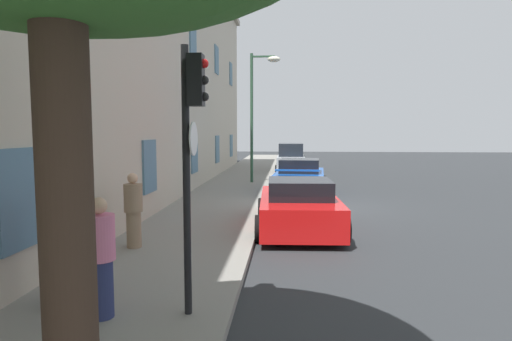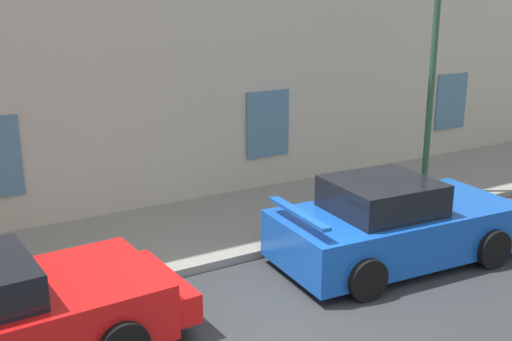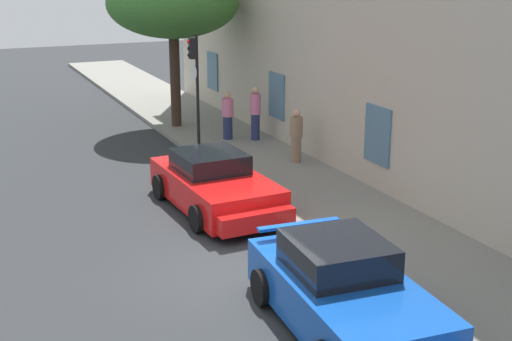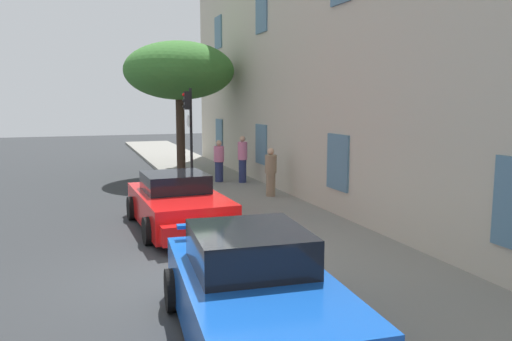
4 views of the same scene
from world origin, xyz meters
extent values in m
plane|color=#2B2D30|center=(0.00, 0.00, 0.00)|extent=(80.00, 80.00, 0.00)
cube|color=gray|center=(0.00, 3.56, 0.07)|extent=(60.00, 3.19, 0.14)
cube|color=#BCB29E|center=(0.00, 7.34, 5.27)|extent=(36.84, 4.37, 10.53)
cube|color=slate|center=(-8.84, 5.12, 1.60)|extent=(1.10, 0.06, 1.50)
cube|color=slate|center=(-2.95, 5.12, 1.60)|extent=(1.10, 0.06, 1.50)
cube|color=slate|center=(2.95, 5.12, 1.60)|extent=(1.10, 0.06, 1.50)
cube|color=slate|center=(8.84, 5.12, 1.60)|extent=(1.10, 0.06, 1.50)
cube|color=slate|center=(14.73, 5.12, 1.60)|extent=(1.10, 0.06, 1.50)
cube|color=slate|center=(2.95, 5.12, 6.47)|extent=(1.10, 0.06, 1.50)
cube|color=slate|center=(8.84, 5.12, 6.47)|extent=(1.10, 0.06, 1.50)
cube|color=slate|center=(14.73, 5.12, 6.47)|extent=(1.10, 0.06, 1.50)
cube|color=red|center=(-3.67, 0.92, 0.53)|extent=(4.21, 2.11, 0.76)
cube|color=black|center=(-3.98, 0.91, 1.14)|extent=(1.71, 1.63, 0.46)
cube|color=red|center=(-1.85, 0.99, 0.43)|extent=(1.31, 1.84, 0.42)
cylinder|color=black|center=(-2.43, 1.94, 0.32)|extent=(0.65, 0.26, 0.64)
cylinder|color=black|center=(-2.35, -0.01, 0.32)|extent=(0.65, 0.26, 0.64)
cylinder|color=black|center=(-4.99, 1.84, 0.32)|extent=(0.65, 0.26, 0.64)
cylinder|color=black|center=(-4.91, -0.11, 0.32)|extent=(0.65, 0.26, 0.64)
cube|color=#144CB2|center=(2.75, 0.72, 0.55)|extent=(4.30, 2.23, 0.80)
cube|color=black|center=(2.44, 0.74, 1.22)|extent=(1.78, 1.66, 0.53)
cube|color=#144CB2|center=(4.58, 0.58, 0.45)|extent=(1.38, 1.85, 0.44)
cube|color=#144CB2|center=(0.84, 0.86, 1.17)|extent=(0.28, 1.64, 0.06)
cylinder|color=black|center=(4.11, 1.58, 0.33)|extent=(0.68, 0.29, 0.66)
cylinder|color=black|center=(3.96, -0.34, 0.33)|extent=(0.68, 0.29, 0.66)
cylinder|color=black|center=(1.54, 1.77, 0.33)|extent=(0.68, 0.29, 0.66)
cylinder|color=black|center=(1.39, -0.14, 0.33)|extent=(0.68, 0.29, 0.66)
cube|color=#B2B7BC|center=(11.86, 1.03, 0.58)|extent=(3.66, 1.67, 0.96)
cube|color=#1E232B|center=(11.86, 1.03, 1.45)|extent=(2.20, 1.47, 0.79)
cylinder|color=black|center=(10.76, 0.21, 0.29)|extent=(0.59, 0.20, 0.59)
cylinder|color=black|center=(10.77, 1.86, 0.29)|extent=(0.59, 0.20, 0.59)
cylinder|color=black|center=(12.95, 0.20, 0.29)|extent=(0.59, 0.20, 0.59)
cylinder|color=black|center=(12.96, 1.85, 0.29)|extent=(0.59, 0.20, 0.59)
cylinder|color=#38281E|center=(-12.11, 2.69, 1.89)|extent=(0.36, 0.36, 3.50)
cylinder|color=black|center=(-9.33, 2.54, 1.92)|extent=(0.10, 0.10, 3.56)
cube|color=black|center=(-9.33, 2.40, 3.25)|extent=(0.22, 0.20, 0.66)
sphere|color=red|center=(-9.33, 2.29, 3.46)|extent=(0.12, 0.12, 0.12)
sphere|color=black|center=(-9.33, 2.29, 3.25)|extent=(0.12, 0.12, 0.12)
sphere|color=black|center=(-9.33, 2.29, 3.04)|extent=(0.12, 0.12, 0.12)
cylinder|color=white|center=(-9.33, 2.44, 2.50)|extent=(0.44, 0.02, 0.44)
cylinder|color=#2D5138|center=(5.73, 2.94, 3.19)|extent=(0.14, 0.14, 6.10)
cube|color=#2D5138|center=(5.73, 2.39, 6.09)|extent=(0.08, 1.10, 0.08)
ellipsoid|color=#EAE5C6|center=(5.73, 1.89, 5.96)|extent=(0.44, 0.60, 0.28)
cylinder|color=navy|center=(-9.05, 4.44, 0.58)|extent=(0.40, 0.40, 0.88)
cylinder|color=pink|center=(-9.05, 4.44, 1.36)|extent=(0.50, 0.50, 0.68)
sphere|color=tan|center=(-9.05, 4.44, 1.81)|extent=(0.22, 0.22, 0.22)
cylinder|color=navy|center=(-9.53, 3.65, 0.53)|extent=(0.32, 0.32, 0.78)
cylinder|color=pink|center=(-9.53, 3.65, 1.21)|extent=(0.40, 0.40, 0.60)
sphere|color=tan|center=(-9.53, 3.65, 1.63)|extent=(0.22, 0.22, 0.22)
cylinder|color=#8C7259|center=(-6.13, 4.45, 0.52)|extent=(0.34, 0.34, 0.76)
cylinder|color=#8C7259|center=(-6.13, 4.45, 1.20)|extent=(0.43, 0.43, 0.59)
sphere|color=tan|center=(-6.13, 4.45, 1.61)|extent=(0.22, 0.22, 0.22)
camera|label=1|loc=(-14.87, 1.21, 2.60)|focal=30.26mm
camera|label=2|loc=(-4.46, -6.66, 4.47)|focal=44.11mm
camera|label=3|loc=(11.62, -4.92, 5.91)|focal=49.05mm
camera|label=4|loc=(8.73, -1.43, 3.24)|focal=34.77mm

